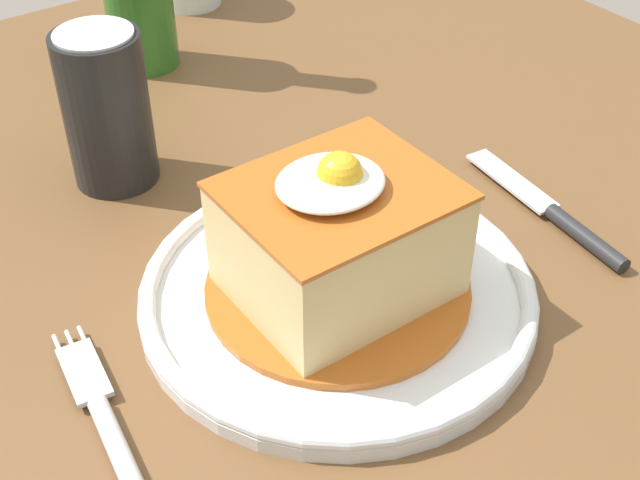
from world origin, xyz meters
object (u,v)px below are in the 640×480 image
object	(u,v)px
main_plate	(338,292)
knife	(563,220)
fork	(106,423)
soda_can	(106,109)

from	to	relation	value
main_plate	knife	xyz separation A→B (m)	(0.18, -0.03, -0.00)
fork	knife	xyz separation A→B (m)	(0.35, -0.02, 0.00)
fork	knife	world-z (taller)	same
knife	soda_can	size ratio (longest dim) A/B	1.34
main_plate	fork	xyz separation A→B (m)	(-0.17, -0.01, -0.00)
main_plate	soda_can	bearing A→B (deg)	104.06
main_plate	fork	distance (m)	0.17
main_plate	knife	distance (m)	0.19
fork	soda_can	xyz separation A→B (m)	(0.11, 0.23, 0.06)
fork	knife	bearing A→B (deg)	-3.58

